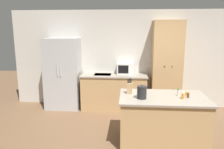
{
  "coord_description": "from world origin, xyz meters",
  "views": [
    {
      "loc": [
        -0.39,
        -3.6,
        2.09
      ],
      "look_at": [
        -0.79,
        1.4,
        1.05
      ],
      "focal_mm": 35.0,
      "sensor_mm": 36.0,
      "label": 1
    }
  ],
  "objects": [
    {
      "name": "microwave",
      "position": [
        -0.49,
        2.12,
        1.08
      ],
      "size": [
        0.45,
        0.33,
        0.29
      ],
      "color": "white",
      "rests_on": "back_counter"
    },
    {
      "name": "knife_block",
      "position": [
        -0.38,
        0.43,
        0.99
      ],
      "size": [
        0.1,
        0.08,
        0.31
      ],
      "color": "tan",
      "rests_on": "kitchen_island"
    },
    {
      "name": "spice_bottle_short_red",
      "position": [
        0.69,
        0.39,
        0.92
      ],
      "size": [
        0.05,
        0.05,
        0.08
      ],
      "color": "gold",
      "rests_on": "kitchen_island"
    },
    {
      "name": "spice_bottle_green_herb",
      "position": [
        0.68,
        0.26,
        0.92
      ],
      "size": [
        0.04,
        0.04,
        0.09
      ],
      "color": "#563319",
      "rests_on": "kitchen_island"
    },
    {
      "name": "refrigerator",
      "position": [
        -2.15,
        1.98,
        0.94
      ],
      "size": [
        0.89,
        0.67,
        1.87
      ],
      "color": "#B7BABC",
      "rests_on": "ground_plane"
    },
    {
      "name": "ground_plane",
      "position": [
        0.0,
        0.0,
        0.0
      ],
      "size": [
        14.0,
        14.0,
        0.0
      ],
      "primitive_type": "plane",
      "color": "brown"
    },
    {
      "name": "spice_bottle_amber_oil",
      "position": [
        0.51,
        0.35,
        0.95
      ],
      "size": [
        0.04,
        0.04,
        0.14
      ],
      "color": "beige",
      "rests_on": "kitchen_island"
    },
    {
      "name": "spice_bottle_tall_dark",
      "position": [
        0.56,
        0.18,
        0.94
      ],
      "size": [
        0.05,
        0.05,
        0.12
      ],
      "color": "orange",
      "rests_on": "kitchen_island"
    },
    {
      "name": "pantry_cabinet",
      "position": [
        0.57,
        2.03,
        1.16
      ],
      "size": [
        0.74,
        0.56,
        2.32
      ],
      "color": "tan",
      "rests_on": "ground_plane"
    },
    {
      "name": "kettle",
      "position": [
        -0.16,
        0.14,
        1.0
      ],
      "size": [
        0.17,
        0.17,
        0.25
      ],
      "color": "#232326",
      "rests_on": "kitchen_island"
    },
    {
      "name": "wall_back",
      "position": [
        0.0,
        2.33,
        1.3
      ],
      "size": [
        7.2,
        0.06,
        2.6
      ],
      "color": "beige",
      "rests_on": "ground_plane"
    },
    {
      "name": "back_counter",
      "position": [
        -0.78,
        1.98,
        0.47
      ],
      "size": [
        1.73,
        0.68,
        0.93
      ],
      "color": "tan",
      "rests_on": "ground_plane"
    },
    {
      "name": "kitchen_island",
      "position": [
        0.24,
        0.29,
        0.44
      ],
      "size": [
        1.6,
        0.99,
        0.88
      ],
      "color": "tan",
      "rests_on": "ground_plane"
    }
  ]
}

